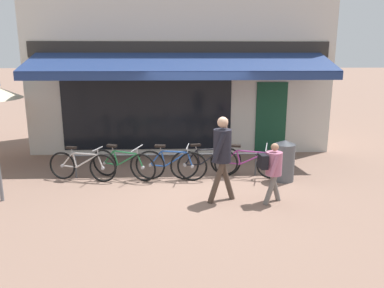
{
  "coord_description": "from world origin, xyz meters",
  "views": [
    {
      "loc": [
        -0.53,
        -7.89,
        2.86
      ],
      "look_at": [
        -0.21,
        -0.31,
        1.05
      ],
      "focal_mm": 35.0,
      "sensor_mm": 36.0,
      "label": 1
    }
  ],
  "objects": [
    {
      "name": "ground_plane",
      "position": [
        0.0,
        0.0,
        0.0
      ],
      "size": [
        160.0,
        160.0,
        0.0
      ],
      "primitive_type": "plane",
      "color": "#846656"
    },
    {
      "name": "bicycle_silver",
      "position": [
        -2.73,
        0.53,
        0.36
      ],
      "size": [
        1.65,
        0.57,
        0.8
      ],
      "rotation": [
        -0.04,
        0.0,
        -0.24
      ],
      "color": "black",
      "rests_on": "ground_plane"
    },
    {
      "name": "bicycle_purple",
      "position": [
        1.14,
        0.58,
        0.36
      ],
      "size": [
        1.76,
        0.77,
        0.84
      ],
      "rotation": [
        0.15,
        0.0,
        -0.29
      ],
      "color": "black",
      "rests_on": "ground_plane"
    },
    {
      "name": "bike_rack_rail",
      "position": [
        -0.77,
        0.73,
        0.49
      ],
      "size": [
        4.41,
        0.04,
        0.57
      ],
      "color": "#47494F",
      "rests_on": "ground_plane"
    },
    {
      "name": "litter_bin",
      "position": [
        1.95,
        0.34,
        0.48
      ],
      "size": [
        0.49,
        0.49,
        0.97
      ],
      "color": "#515459",
      "rests_on": "ground_plane"
    },
    {
      "name": "pedestrian_adult",
      "position": [
        0.36,
        -0.86,
        1.06
      ],
      "size": [
        0.58,
        0.59,
        1.73
      ],
      "rotation": [
        0.0,
        0.0,
        0.01
      ],
      "color": "#47382D",
      "rests_on": "ground_plane"
    },
    {
      "name": "shop_front",
      "position": [
        -0.4,
        4.38,
        2.61
      ],
      "size": [
        8.86,
        4.62,
        5.24
      ],
      "color": "beige",
      "rests_on": "ground_plane"
    },
    {
      "name": "bicycle_blue",
      "position": [
        -0.66,
        0.46,
        0.38
      ],
      "size": [
        1.68,
        0.52,
        0.85
      ],
      "rotation": [
        0.02,
        0.0,
        -0.15
      ],
      "color": "black",
      "rests_on": "ground_plane"
    },
    {
      "name": "bicycle_green",
      "position": [
        -1.79,
        0.6,
        0.37
      ],
      "size": [
        1.61,
        0.86,
        0.83
      ],
      "rotation": [
        0.1,
        0.0,
        -0.43
      ],
      "color": "black",
      "rests_on": "ground_plane"
    },
    {
      "name": "pedestrian_child",
      "position": [
        1.33,
        -0.99,
        0.75
      ],
      "size": [
        0.52,
        0.54,
        1.22
      ],
      "rotation": [
        0.0,
        0.0,
        0.12
      ],
      "color": "slate",
      "rests_on": "ground_plane"
    },
    {
      "name": "bicycle_black",
      "position": [
        0.17,
        0.63,
        0.38
      ],
      "size": [
        1.74,
        0.57,
        0.84
      ],
      "rotation": [
        -0.02,
        0.0,
        0.21
      ],
      "color": "black",
      "rests_on": "ground_plane"
    }
  ]
}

